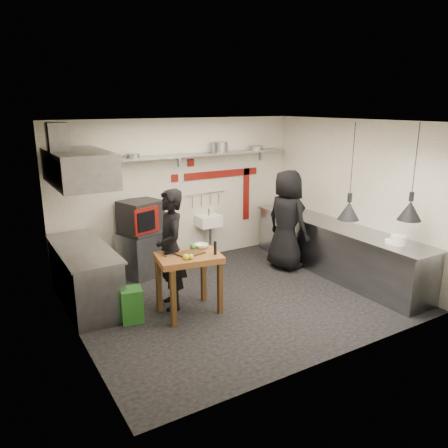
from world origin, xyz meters
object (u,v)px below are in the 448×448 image
chef_left (171,250)px  chef_right (287,220)px  green_bin (132,305)px  prep_table (189,284)px  combi_oven (141,216)px  oven_stand (142,254)px

chef_left → chef_right: (2.56, 0.42, 0.02)m
green_bin → chef_right: chef_right is taller
prep_table → chef_right: size_ratio=0.49×
chef_right → green_bin: bearing=91.6°
combi_oven → chef_right: bearing=-43.6°
oven_stand → prep_table: bearing=-106.7°
oven_stand → green_bin: (-0.77, -1.62, -0.15)m
chef_left → chef_right: 2.60m
combi_oven → chef_left: size_ratio=0.35×
green_bin → prep_table: (0.84, -0.19, 0.21)m
oven_stand → prep_table: 1.81m
green_bin → prep_table: bearing=-13.0°
green_bin → chef_right: 3.38m
prep_table → oven_stand: bearing=101.5°
oven_stand → prep_table: size_ratio=0.87×
combi_oven → green_bin: bearing=-134.4°
combi_oven → green_bin: (-0.81, -1.69, -0.84)m
combi_oven → oven_stand: bearing=-138.2°
chef_right → oven_stand: bearing=58.8°
combi_oven → chef_left: 1.56m
combi_oven → prep_table: size_ratio=0.70×
combi_oven → prep_table: (0.03, -1.88, -0.63)m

